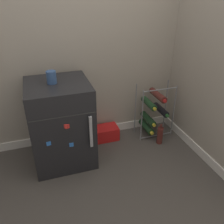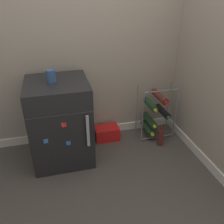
{
  "view_description": "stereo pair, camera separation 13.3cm",
  "coord_description": "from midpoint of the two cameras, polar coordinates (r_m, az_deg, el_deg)",
  "views": [
    {
      "loc": [
        -0.62,
        -1.55,
        1.52
      ],
      "look_at": [
        0.03,
        0.44,
        0.39
      ],
      "focal_mm": 38.0,
      "sensor_mm": 36.0,
      "label": 1
    },
    {
      "loc": [
        -0.49,
        -1.58,
        1.52
      ],
      "look_at": [
        0.03,
        0.44,
        0.39
      ],
      "focal_mm": 38.0,
      "sensor_mm": 36.0,
      "label": 2
    }
  ],
  "objects": [
    {
      "name": "fridge_top_cup",
      "position": [
        2.07,
        -16.18,
        8.01
      ],
      "size": [
        0.08,
        0.08,
        0.11
      ],
      "color": "#335184",
      "rests_on": "mini_fridge"
    },
    {
      "name": "loose_bottle_floor",
      "position": [
        2.59,
        10.01,
        -5.54
      ],
      "size": [
        0.06,
        0.06,
        0.23
      ],
      "color": "#56231E",
      "rests_on": "ground_plane"
    },
    {
      "name": "soda_box",
      "position": [
        2.63,
        -3.03,
        -5.06
      ],
      "size": [
        0.26,
        0.18,
        0.15
      ],
      "color": "red",
      "rests_on": "ground_plane"
    },
    {
      "name": "ground_plane",
      "position": [
        2.25,
        1.09,
        -14.15
      ],
      "size": [
        14.0,
        14.0,
        0.0
      ],
      "primitive_type": "plane",
      "color": "#423D38"
    },
    {
      "name": "wine_rack",
      "position": [
        2.63,
        8.3,
        0.14
      ],
      "size": [
        0.39,
        0.31,
        0.6
      ],
      "color": "slate",
      "rests_on": "ground_plane"
    },
    {
      "name": "mini_fridge",
      "position": [
        2.25,
        -13.76,
        -2.67
      ],
      "size": [
        0.54,
        0.57,
        0.79
      ],
      "color": "black",
      "rests_on": "ground_plane"
    },
    {
      "name": "wall_back",
      "position": [
        2.37,
        -4.75,
        21.4
      ],
      "size": [
        6.63,
        0.07,
        2.5
      ],
      "color": "#9E9384",
      "rests_on": "ground_plane"
    }
  ]
}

